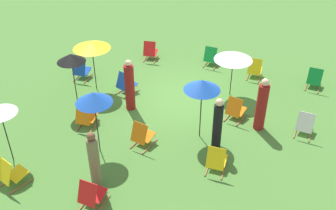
{
  "coord_description": "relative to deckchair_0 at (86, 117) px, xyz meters",
  "views": [
    {
      "loc": [
        -4.25,
        10.59,
        7.39
      ],
      "look_at": [
        0.0,
        1.2,
        0.5
      ],
      "focal_mm": 41.96,
      "sensor_mm": 36.0,
      "label": 1
    }
  ],
  "objects": [
    {
      "name": "umbrella_2",
      "position": [
        -1.0,
        0.81,
        1.45
      ],
      "size": [
        1.0,
        1.0,
        1.99
      ],
      "color": "black",
      "rests_on": "ground"
    },
    {
      "name": "deckchair_2",
      "position": [
        -1.95,
        2.63,
        0.0
      ],
      "size": [
        0.49,
        0.77,
        0.83
      ],
      "rotation": [
        0.0,
        0.0,
        0.01
      ],
      "color": "olive",
      "rests_on": "ground"
    },
    {
      "name": "umbrella_0",
      "position": [
        -3.5,
        -3.7,
        1.13
      ],
      "size": [
        1.29,
        1.29,
        1.65
      ],
      "color": "black",
      "rests_on": "ground"
    },
    {
      "name": "deckchair_5",
      "position": [
        -4.08,
        -2.3,
        0.0
      ],
      "size": [
        0.59,
        0.83,
        0.83
      ],
      "rotation": [
        0.0,
        0.0,
        -0.16
      ],
      "color": "olive",
      "rests_on": "ground"
    },
    {
      "name": "deckchair_10",
      "position": [
        1.88,
        -2.47,
        0.0
      ],
      "size": [
        0.6,
        0.83,
        0.83
      ],
      "rotation": [
        0.0,
        0.0,
        0.17
      ],
      "color": "olive",
      "rests_on": "ground"
    },
    {
      "name": "deckchair_4",
      "position": [
        -0.14,
        -2.25,
        0.0
      ],
      "size": [
        0.67,
        0.86,
        0.83
      ],
      "rotation": [
        0.0,
        0.0,
        -0.28
      ],
      "color": "olive",
      "rests_on": "ground"
    },
    {
      "name": "ground_plane",
      "position": [
        -2.11,
        -2.68,
        -0.37
      ],
      "size": [
        40.0,
        40.0,
        0.0
      ],
      "primitive_type": "plane",
      "color": "#477A33"
    },
    {
      "name": "deckchair_1",
      "position": [
        0.24,
        -4.94,
        0.0
      ],
      "size": [
        0.64,
        0.85,
        0.83
      ],
      "rotation": [
        0.0,
        0.0,
        0.23
      ],
      "color": "olive",
      "rests_on": "ground"
    },
    {
      "name": "deckchair_12",
      "position": [
        -6.12,
        -5.33,
        0.0
      ],
      "size": [
        0.48,
        0.76,
        0.83
      ],
      "rotation": [
        0.0,
        0.0,
        -0.0
      ],
      "color": "olive",
      "rests_on": "ground"
    },
    {
      "name": "deckchair_14",
      "position": [
        -2.18,
        -5.46,
        0.0
      ],
      "size": [
        0.49,
        0.77,
        0.83
      ],
      "rotation": [
        0.0,
        0.0,
        0.01
      ],
      "color": "olive",
      "rests_on": "ground"
    },
    {
      "name": "person_3",
      "position": [
        -4.89,
        -2.17,
        0.46
      ],
      "size": [
        0.43,
        0.43,
        1.75
      ],
      "rotation": [
        0.0,
        0.0,
        4.31
      ],
      "color": "maroon",
      "rests_on": "ground"
    },
    {
      "name": "deckchair_11",
      "position": [
        -4.29,
        0.21,
        0.0
      ],
      "size": [
        0.55,
        0.8,
        0.83
      ],
      "rotation": [
        0.0,
        0.0,
        0.1
      ],
      "color": "olive",
      "rests_on": "ground"
    },
    {
      "name": "deckchair_8",
      "position": [
        0.31,
        2.87,
        0.0
      ],
      "size": [
        0.65,
        0.86,
        0.83
      ],
      "rotation": [
        0.0,
        0.0,
        -0.26
      ],
      "color": "olive",
      "rests_on": "ground"
    },
    {
      "name": "deckchair_9",
      "position": [
        -3.99,
        -5.2,
        0.0
      ],
      "size": [
        0.54,
        0.8,
        0.83
      ],
      "rotation": [
        0.0,
        0.0,
        0.08
      ],
      "color": "olive",
      "rests_on": "ground"
    },
    {
      "name": "deckchair_7",
      "position": [
        -2.0,
        0.09,
        0.0
      ],
      "size": [
        0.57,
        0.81,
        0.83
      ],
      "rotation": [
        0.0,
        0.0,
        -0.13
      ],
      "color": "olive",
      "rests_on": "ground"
    },
    {
      "name": "person_1",
      "position": [
        -4.0,
        -0.66,
        0.46
      ],
      "size": [
        0.29,
        0.29,
        1.71
      ],
      "rotation": [
        0.0,
        0.0,
        0.09
      ],
      "color": "black",
      "rests_on": "ground"
    },
    {
      "name": "deckchair_0",
      "position": [
        0.0,
        0.0,
        0.0
      ],
      "size": [
        0.59,
        0.82,
        0.83
      ],
      "rotation": [
        0.0,
        0.0,
        0.15
      ],
      "color": "olive",
      "rests_on": "ground"
    },
    {
      "name": "umbrella_4",
      "position": [
        -3.36,
        -1.02,
        1.43
      ],
      "size": [
        1.05,
        1.05,
        1.96
      ],
      "color": "black",
      "rests_on": "ground"
    },
    {
      "name": "person_0",
      "position": [
        -1.67,
        1.99,
        0.45
      ],
      "size": [
        0.4,
        0.4,
        1.71
      ],
      "rotation": [
        0.0,
        0.0,
        2.28
      ],
      "color": "#72664C",
      "rests_on": "ground"
    },
    {
      "name": "person_2",
      "position": [
        -0.74,
        -1.49,
        0.48
      ],
      "size": [
        0.43,
        0.43,
        1.79
      ],
      "rotation": [
        0.0,
        0.0,
        5.78
      ],
      "color": "maroon",
      "rests_on": "ground"
    },
    {
      "name": "umbrella_3",
      "position": [
        1.0,
        -2.07,
        1.34
      ],
      "size": [
        1.28,
        1.28,
        1.82
      ],
      "color": "black",
      "rests_on": "ground"
    },
    {
      "name": "deckchair_3",
      "position": [
        -6.21,
        -2.39,
        0.0
      ],
      "size": [
        0.49,
        0.76,
        0.83
      ],
      "rotation": [
        0.0,
        0.0,
        -0.01
      ],
      "color": "olive",
      "rests_on": "ground"
    },
    {
      "name": "umbrella_5",
      "position": [
        0.92,
        -0.84,
        1.45
      ],
      "size": [
        0.91,
        0.91,
        1.96
      ],
      "color": "black",
      "rests_on": "ground"
    }
  ]
}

